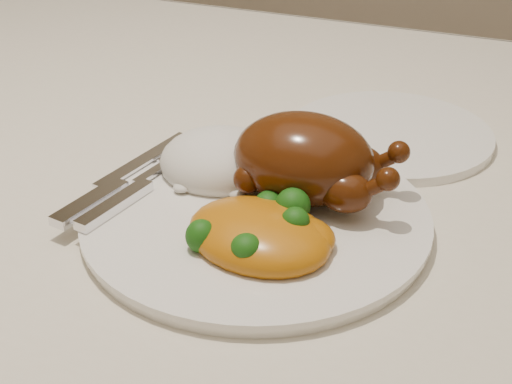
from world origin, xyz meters
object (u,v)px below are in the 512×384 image
at_px(dining_table, 204,227).
at_px(side_plate, 390,134).
at_px(dinner_plate, 256,218).
at_px(roast_chicken, 307,159).

bearing_deg(dining_table, side_plate, 29.30).
bearing_deg(dinner_plate, dining_table, 134.20).
height_order(dinner_plate, roast_chicken, roast_chicken).
bearing_deg(dinner_plate, roast_chicken, 51.29).
distance_m(dinner_plate, side_plate, 0.23).
relative_size(dining_table, dinner_plate, 5.20).
relative_size(dining_table, side_plate, 7.07).
relative_size(dinner_plate, roast_chicken, 1.93).
bearing_deg(dining_table, roast_chicken, -27.62).
relative_size(side_plate, roast_chicken, 1.42).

